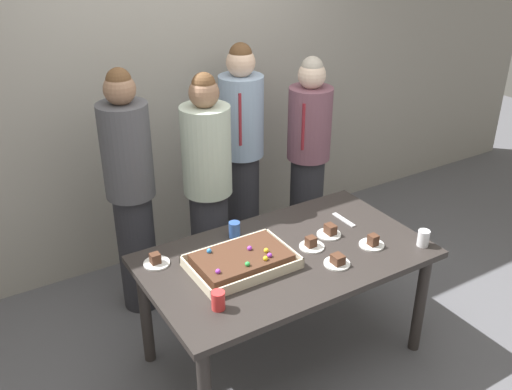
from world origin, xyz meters
TOP-DOWN VIEW (x-y plane):
  - ground_plane at (0.00, 0.00)m, footprint 12.00×12.00m
  - interior_back_panel at (0.00, 1.60)m, footprint 8.00×0.12m
  - party_table at (0.00, 0.00)m, footprint 1.65×0.96m
  - sheet_cake at (-0.29, 0.02)m, footprint 0.58×0.39m
  - plated_slice_near_left at (0.49, -0.19)m, footprint 0.15×0.15m
  - plated_slice_near_right at (0.35, 0.04)m, footprint 0.15×0.15m
  - plated_slice_far_left at (0.18, -0.24)m, footprint 0.15×0.15m
  - plated_slice_far_right at (0.17, -0.02)m, footprint 0.15×0.15m
  - plated_slice_center_front at (-0.69, 0.30)m, footprint 0.15×0.15m
  - drink_cup_nearest at (-0.57, -0.24)m, footprint 0.07×0.07m
  - drink_cup_middle at (0.75, -0.35)m, footprint 0.07×0.07m
  - drink_cup_far_end at (-0.16, 0.33)m, footprint 0.07×0.07m
  - cake_server_utensil at (0.54, 0.14)m, footprint 0.03×0.20m
  - person_serving_front at (-0.57, 0.96)m, footprint 0.32×0.32m
  - person_green_shirt_behind at (0.39, 1.18)m, footprint 0.33×0.33m
  - person_striped_tie_right at (0.86, 0.96)m, footprint 0.33×0.33m
  - person_far_right_suit at (-0.10, 0.80)m, footprint 0.33×0.33m

SIDE VIEW (x-z plane):
  - ground_plane at x=0.00m, z-range 0.00..0.00m
  - party_table at x=0.00m, z-range 0.29..1.04m
  - cake_server_utensil at x=0.54m, z-range 0.75..0.76m
  - plated_slice_center_front at x=-0.69m, z-range 0.74..0.80m
  - plated_slice_far_right at x=0.17m, z-range 0.74..0.81m
  - plated_slice_far_left at x=0.18m, z-range 0.74..0.80m
  - plated_slice_near_left at x=0.49m, z-range 0.73..0.81m
  - plated_slice_near_right at x=0.35m, z-range 0.74..0.81m
  - sheet_cake at x=-0.29m, z-range 0.74..0.84m
  - drink_cup_nearest at x=-0.57m, z-range 0.75..0.85m
  - drink_cup_middle at x=0.75m, z-range 0.75..0.85m
  - drink_cup_far_end at x=-0.16m, z-range 0.75..0.85m
  - person_striped_tie_right at x=0.86m, z-range 0.03..1.64m
  - person_far_right_suit at x=-0.10m, z-range 0.03..1.69m
  - person_serving_front at x=-0.57m, z-range 0.04..1.75m
  - person_green_shirt_behind at x=0.39m, z-range 0.04..1.75m
  - interior_back_panel at x=0.00m, z-range 0.00..3.00m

